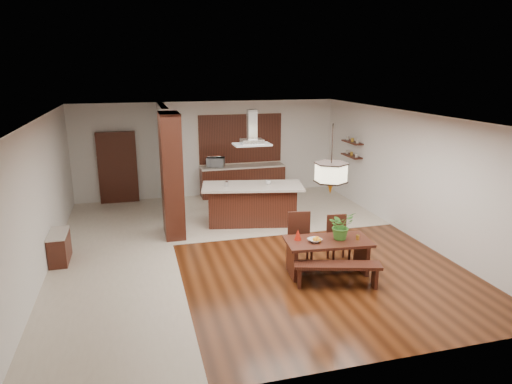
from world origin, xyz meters
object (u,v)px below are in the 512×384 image
object	(u,v)px
dining_table	(328,249)
dining_chair_right	(339,239)
fruit_bowl	(315,240)
foliage_plant	(341,226)
hallway_console	(59,247)
pendant_lantern	(332,159)
kitchen_island	(252,204)
dining_bench	(337,275)
island_cup	(268,182)
range_hood	(252,127)
microwave	(216,162)
dining_chair_left	(301,239)

from	to	relation	value
dining_table	dining_chair_right	distance (m)	0.64
fruit_bowl	dining_table	bearing A→B (deg)	3.64
dining_table	foliage_plant	distance (m)	0.52
hallway_console	pendant_lantern	size ratio (longest dim) A/B	0.67
dining_table	kitchen_island	distance (m)	3.25
dining_bench	kitchen_island	bearing A→B (deg)	99.25
pendant_lantern	island_cup	xyz separation A→B (m)	(-0.27, 3.11, -1.16)
dining_bench	island_cup	bearing A→B (deg)	93.33
dining_bench	range_hood	distance (m)	4.43
hallway_console	kitchen_island	bearing A→B (deg)	16.16
dining_bench	range_hood	bearing A→B (deg)	99.24
dining_chair_right	microwave	distance (m)	5.73
fruit_bowl	microwave	size ratio (longest dim) A/B	0.48
range_hood	microwave	distance (m)	3.10
dining_table	foliage_plant	world-z (taller)	foliage_plant
hallway_console	microwave	distance (m)	5.72
dining_bench	kitchen_island	size ratio (longest dim) A/B	0.59
hallway_console	dining_table	xyz separation A→B (m)	(5.08, -1.90, 0.18)
hallway_console	kitchen_island	xyz separation A→B (m)	(4.41, 1.28, 0.21)
dining_chair_right	fruit_bowl	bearing A→B (deg)	-142.34
island_cup	hallway_console	bearing A→B (deg)	-165.93
pendant_lantern	kitchen_island	size ratio (longest dim) A/B	0.49
fruit_bowl	hallway_console	bearing A→B (deg)	158.17
island_cup	range_hood	bearing A→B (deg)	169.00
hallway_console	range_hood	distance (m)	5.07
dining_chair_right	fruit_bowl	distance (m)	0.90
dining_bench	pendant_lantern	bearing A→B (deg)	84.26
hallway_console	foliage_plant	bearing A→B (deg)	-19.63
foliage_plant	range_hood	distance (m)	3.65
foliage_plant	range_hood	world-z (taller)	range_hood
kitchen_island	hallway_console	bearing A→B (deg)	-152.24
fruit_bowl	kitchen_island	bearing A→B (deg)	96.95
dining_table	kitchen_island	world-z (taller)	kitchen_island
dining_bench	fruit_bowl	size ratio (longest dim) A/B	6.26
hallway_console	pendant_lantern	distance (m)	5.76
island_cup	dining_chair_right	bearing A→B (deg)	-74.74
dining_table	dining_chair_right	xyz separation A→B (m)	(0.45, 0.45, -0.02)
dining_chair_left	microwave	bearing A→B (deg)	106.92
hallway_console	dining_chair_left	distance (m)	4.93
kitchen_island	range_hood	distance (m)	1.94
dining_chair_right	range_hood	bearing A→B (deg)	117.37
pendant_lantern	dining_table	bearing A→B (deg)	0.00
fruit_bowl	island_cup	bearing A→B (deg)	89.85
dining_chair_left	pendant_lantern	distance (m)	1.84
dining_bench	microwave	xyz separation A→B (m)	(-1.04, 6.51, 0.87)
pendant_lantern	range_hood	distance (m)	3.26
dining_table	range_hood	distance (m)	3.81
dining_chair_left	island_cup	world-z (taller)	island_cup
pendant_lantern	range_hood	world-z (taller)	same
dining_chair_right	fruit_bowl	xyz separation A→B (m)	(-0.73, -0.47, 0.23)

